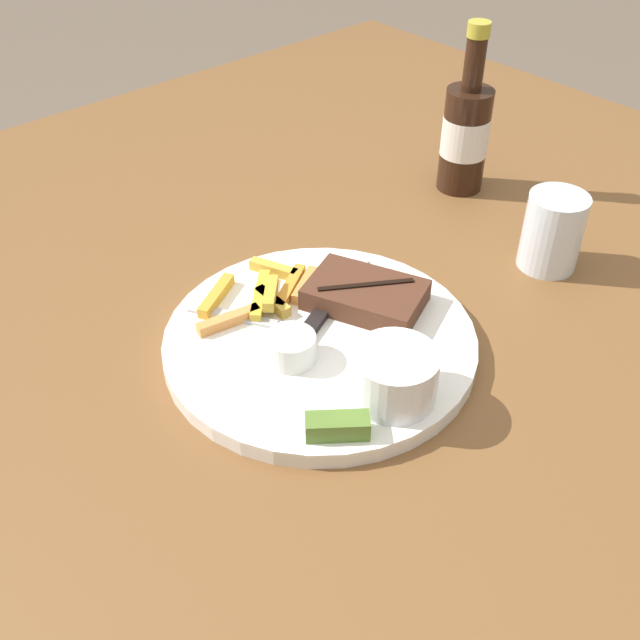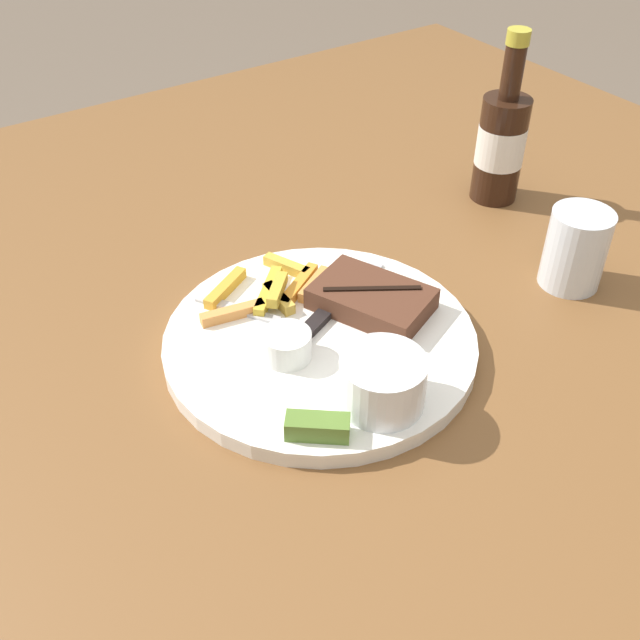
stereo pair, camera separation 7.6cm
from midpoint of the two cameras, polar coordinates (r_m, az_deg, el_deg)
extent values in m
cube|color=brown|center=(0.80, 2.73, -3.35)|extent=(1.46, 1.60, 0.04)
cylinder|color=brown|center=(1.83, 8.62, 8.27)|extent=(0.06, 0.06, 0.74)
cylinder|color=white|center=(0.78, 2.79, -1.88)|extent=(0.32, 0.32, 0.01)
cylinder|color=white|center=(0.77, 2.81, -1.38)|extent=(0.32, 0.32, 0.00)
cube|color=#512D1E|center=(0.80, 6.66, 1.53)|extent=(0.14, 0.12, 0.02)
cube|color=black|center=(0.80, 6.73, 2.29)|extent=(0.06, 0.09, 0.00)
cube|color=gold|center=(0.86, -0.04, 4.03)|extent=(0.06, 0.03, 0.01)
cube|color=orange|center=(0.83, 0.99, 2.51)|extent=(0.05, 0.07, 0.01)
cube|color=#DF8F47|center=(0.79, -3.96, 0.43)|extent=(0.02, 0.07, 0.01)
cube|color=gold|center=(0.81, -0.49, 1.57)|extent=(0.05, 0.01, 0.01)
cube|color=gold|center=(0.82, -1.34, 2.09)|extent=(0.07, 0.07, 0.01)
cube|color=gold|center=(0.83, -4.63, 2.34)|extent=(0.05, 0.07, 0.01)
cube|color=gold|center=(0.80, -0.59, 2.22)|extent=(0.05, 0.05, 0.01)
cube|color=#D79144|center=(0.83, 2.19, 2.61)|extent=(0.04, 0.06, 0.01)
cylinder|color=white|center=(0.69, 7.94, -4.84)|extent=(0.08, 0.08, 0.05)
cylinder|color=beige|center=(0.67, 8.08, -3.65)|extent=(0.07, 0.07, 0.01)
cylinder|color=silver|center=(0.74, 0.39, -2.06)|extent=(0.05, 0.05, 0.03)
cylinder|color=black|center=(0.73, 0.40, -1.37)|extent=(0.04, 0.04, 0.01)
cube|color=#567A2D|center=(0.67, 3.10, -8.29)|extent=(0.05, 0.06, 0.02)
cube|color=#B7B7BC|center=(0.80, -3.62, 0.71)|extent=(0.09, 0.06, 0.00)
cube|color=#B7B7BC|center=(0.78, 0.69, -0.78)|extent=(0.03, 0.02, 0.00)
cube|color=#B7B7BC|center=(0.78, 0.83, -0.59)|extent=(0.03, 0.02, 0.00)
cube|color=#B7B7BC|center=(0.78, 0.96, -0.39)|extent=(0.03, 0.02, 0.00)
cube|color=#B7B7BC|center=(0.84, 5.15, 2.42)|extent=(0.06, 0.11, 0.00)
cube|color=black|center=(0.78, 2.31, -0.51)|extent=(0.04, 0.06, 0.01)
cylinder|color=black|center=(1.04, 15.64, 12.33)|extent=(0.06, 0.06, 0.14)
cylinder|color=silver|center=(1.04, 15.70, 12.67)|extent=(0.06, 0.06, 0.05)
cylinder|color=black|center=(1.00, 16.69, 17.59)|extent=(0.03, 0.03, 0.07)
cylinder|color=gold|center=(0.99, 17.17, 19.88)|extent=(0.03, 0.03, 0.02)
cylinder|color=silver|center=(0.91, 21.21, 4.99)|extent=(0.07, 0.07, 0.09)
camera|label=1|loc=(0.04, -87.14, 2.33)|focal=42.00mm
camera|label=2|loc=(0.04, 92.86, -2.33)|focal=42.00mm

